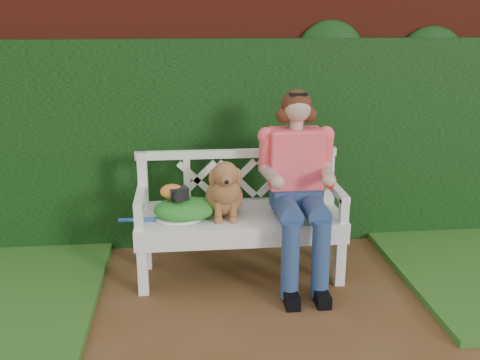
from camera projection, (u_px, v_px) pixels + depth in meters
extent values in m
plane|color=brown|center=(272.00, 350.00, 3.28)|extent=(60.00, 60.00, 0.00)
cube|color=#621D11|center=(239.00, 110.00, 4.78)|extent=(10.00, 0.30, 2.20)
cube|color=#1D5619|center=(242.00, 144.00, 4.64)|extent=(10.00, 0.18, 1.70)
cube|color=black|center=(179.00, 193.00, 3.95)|extent=(0.15, 0.13, 0.09)
ellipsoid|color=orange|center=(172.00, 191.00, 3.96)|extent=(0.18, 0.14, 0.11)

